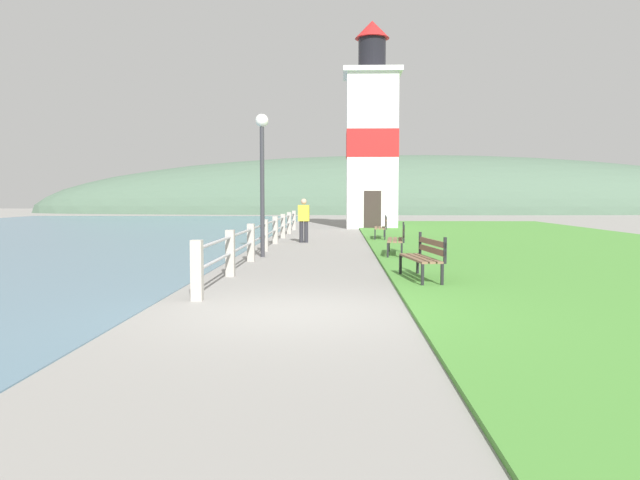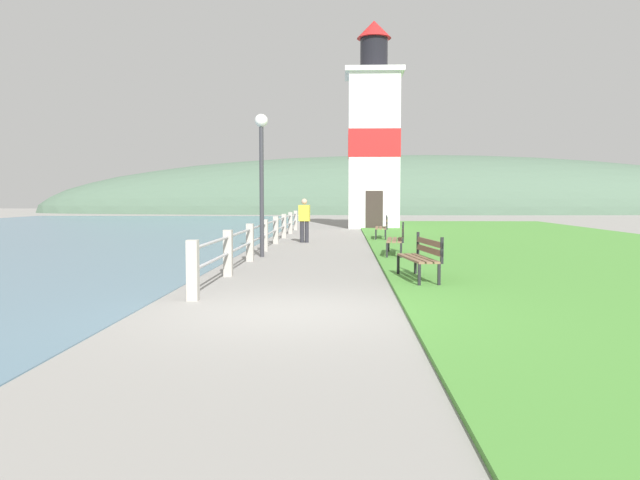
# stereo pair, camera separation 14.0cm
# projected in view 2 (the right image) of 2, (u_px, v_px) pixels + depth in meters

# --- Properties ---
(ground_plane) EXTENTS (160.00, 160.00, 0.00)m
(ground_plane) POSITION_uv_depth(u_px,v_px,m) (287.00, 313.00, 9.03)
(ground_plane) COLOR gray
(grass_verge) EXTENTS (12.00, 39.70, 0.06)m
(grass_verge) POSITION_uv_depth(u_px,v_px,m) (539.00, 244.00, 21.92)
(grass_verge) COLOR #4C8E38
(grass_verge) RESTS_ON ground_plane
(seawall_railing) EXTENTS (0.18, 21.68, 0.98)m
(seawall_railing) POSITION_uv_depth(u_px,v_px,m) (271.00, 231.00, 20.76)
(seawall_railing) COLOR #A8A399
(seawall_railing) RESTS_ON ground_plane
(park_bench_near) EXTENTS (0.71, 1.82, 0.94)m
(park_bench_near) POSITION_uv_depth(u_px,v_px,m) (422.00, 255.00, 12.25)
(park_bench_near) COLOR brown
(park_bench_near) RESTS_ON ground_plane
(park_bench_midway) EXTENTS (0.65, 1.91, 0.94)m
(park_bench_midway) POSITION_uv_depth(u_px,v_px,m) (398.00, 238.00, 17.47)
(park_bench_midway) COLOR brown
(park_bench_midway) RESTS_ON ground_plane
(park_bench_far) EXTENTS (0.57, 1.83, 0.94)m
(park_bench_far) POSITION_uv_depth(u_px,v_px,m) (383.00, 226.00, 24.32)
(park_bench_far) COLOR brown
(park_bench_far) RESTS_ON ground_plane
(lighthouse) EXTENTS (3.08, 3.08, 11.05)m
(lighthouse) POSITION_uv_depth(u_px,v_px,m) (373.00, 140.00, 33.57)
(lighthouse) COLOR white
(lighthouse) RESTS_ON ground_plane
(person_strolling) EXTENTS (0.42, 0.26, 1.61)m
(person_strolling) POSITION_uv_depth(u_px,v_px,m) (304.00, 219.00, 22.86)
(person_strolling) COLOR #28282D
(person_strolling) RESTS_ON ground_plane
(lamp_post) EXTENTS (0.36, 0.36, 3.96)m
(lamp_post) POSITION_uv_depth(u_px,v_px,m) (261.00, 159.00, 17.25)
(lamp_post) COLOR #333338
(lamp_post) RESTS_ON ground_plane
(distant_hillside) EXTENTS (80.00, 16.00, 12.00)m
(distant_hillside) POSITION_uv_depth(u_px,v_px,m) (413.00, 213.00, 65.01)
(distant_hillside) COLOR #4C6651
(distant_hillside) RESTS_ON ground_plane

